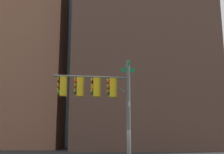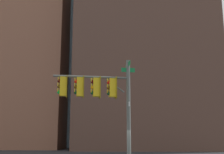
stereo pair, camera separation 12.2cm
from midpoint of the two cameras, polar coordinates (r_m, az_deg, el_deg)
The scene contains 4 objects.
signal_pole_assembly at distance 15.47m, azimuth -2.15°, elevation -3.49°, with size 4.33×1.51×6.32m.
building_brick_nearside at distance 59.71m, azimuth -18.01°, elevation 5.08°, with size 20.55×14.92×37.44m, color brown.
building_brick_midblock at distance 52.81m, azimuth 6.51°, elevation 4.48°, with size 23.41×16.02×33.44m, color #4C3328.
building_glass_tower at distance 74.90m, azimuth -0.76°, elevation 12.06°, with size 26.81×30.98×64.43m, color #8CB2C6.
Camera 2 is at (0.35, -15.86, 2.20)m, focal length 46.35 mm.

